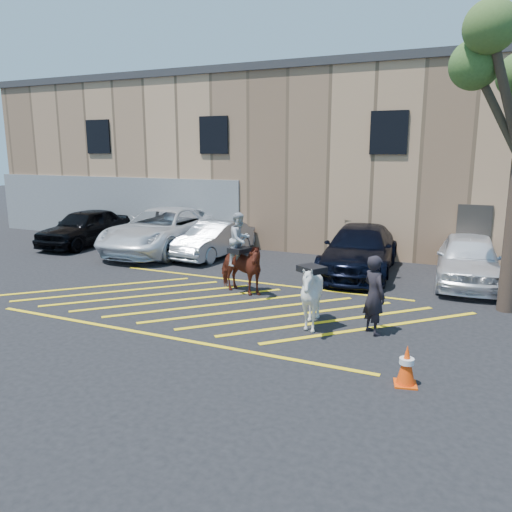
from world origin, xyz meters
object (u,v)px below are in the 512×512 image
at_px(car_white_pickup, 163,230).
at_px(car_white_suv, 469,259).
at_px(handler, 374,295).
at_px(car_silver_sedan, 213,240).
at_px(saddled_white, 311,295).
at_px(traffic_cone, 406,365).
at_px(car_black_suv, 85,227).
at_px(mounted_bay, 240,261).
at_px(car_blue_suv, 360,250).

height_order(car_white_pickup, car_white_suv, car_white_pickup).
bearing_deg(car_white_pickup, handler, -34.08).
xyz_separation_m(car_silver_sedan, saddled_white, (5.85, -5.99, 0.13)).
xyz_separation_m(car_white_pickup, car_silver_sedan, (2.32, -0.08, -0.20)).
bearing_deg(saddled_white, car_white_suv, 61.26).
height_order(car_white_pickup, traffic_cone, car_white_pickup).
relative_size(car_black_suv, mounted_bay, 1.99).
bearing_deg(saddled_white, car_blue_suv, 92.04).
xyz_separation_m(car_blue_suv, saddled_white, (0.20, -5.76, 0.02)).
bearing_deg(traffic_cone, car_silver_sedan, 135.83).
bearing_deg(traffic_cone, car_black_suv, 151.44).
bearing_deg(car_white_suv, car_silver_sedan, 174.62).
distance_m(mounted_bay, saddled_white, 3.36).
bearing_deg(mounted_bay, traffic_cone, -37.57).
height_order(car_silver_sedan, car_white_suv, car_white_suv).
height_order(car_white_suv, traffic_cone, car_white_suv).
relative_size(car_blue_suv, car_white_suv, 1.18).
relative_size(car_black_suv, handler, 2.59).
xyz_separation_m(mounted_bay, traffic_cone, (5.12, -3.94, -0.57)).
distance_m(car_silver_sedan, handler, 9.18).
bearing_deg(car_silver_sedan, saddled_white, -40.85).
bearing_deg(car_blue_suv, car_silver_sedan, 173.07).
relative_size(car_silver_sedan, mounted_bay, 1.75).
bearing_deg(car_white_pickup, saddled_white, -39.39).
height_order(car_white_pickup, handler, handler).
bearing_deg(mounted_bay, car_silver_sedan, 127.46).
distance_m(car_blue_suv, traffic_cone, 8.18).
height_order(car_white_pickup, mounted_bay, mounted_bay).
xyz_separation_m(car_black_suv, car_blue_suv, (11.77, -0.06, -0.01)).
relative_size(car_white_suv, traffic_cone, 6.17).
height_order(car_black_suv, car_white_pickup, car_white_pickup).
height_order(car_black_suv, car_blue_suv, car_black_suv).
bearing_deg(saddled_white, car_silver_sedan, 134.30).
height_order(car_black_suv, saddled_white, saddled_white).
height_order(car_blue_suv, car_white_suv, car_blue_suv).
xyz_separation_m(car_black_suv, car_silver_sedan, (6.13, 0.17, -0.12)).
height_order(car_silver_sedan, car_blue_suv, car_blue_suv).
relative_size(car_white_pickup, car_silver_sedan, 1.54).
relative_size(car_white_pickup, car_white_suv, 1.38).
distance_m(car_silver_sedan, car_white_suv, 8.97).
xyz_separation_m(handler, mounted_bay, (-4.09, 1.66, 0.05)).
xyz_separation_m(car_black_suv, traffic_cone, (14.35, -7.81, -0.42)).
bearing_deg(traffic_cone, car_white_suv, 84.47).
bearing_deg(car_black_suv, traffic_cone, -30.15).
distance_m(car_black_suv, saddled_white, 13.31).
relative_size(car_black_suv, saddled_white, 2.45).
relative_size(car_silver_sedan, car_white_suv, 0.90).
relative_size(car_white_pickup, traffic_cone, 8.54).
bearing_deg(car_white_pickup, car_blue_suv, -5.02).
distance_m(car_blue_suv, car_white_suv, 3.33).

